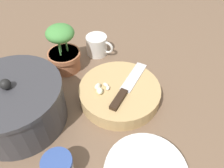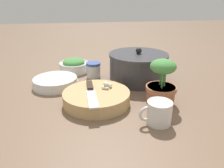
{
  "view_description": "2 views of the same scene",
  "coord_description": "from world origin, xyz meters",
  "px_view_note": "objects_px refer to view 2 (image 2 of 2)",
  "views": [
    {
      "loc": [
        -0.35,
        -0.25,
        0.53
      ],
      "look_at": [
        0.04,
        -0.03,
        0.08
      ],
      "focal_mm": 35.0,
      "sensor_mm": 36.0,
      "label": 1
    },
    {
      "loc": [
        0.81,
        -0.1,
        0.39
      ],
      "look_at": [
        0.04,
        0.01,
        0.06
      ],
      "focal_mm": 35.0,
      "sensor_mm": 36.0,
      "label": 2
    }
  ],
  "objects_px": {
    "cutting_board": "(96,97)",
    "garlic_cloves": "(107,85)",
    "herb_bowl": "(74,65)",
    "spice_jar": "(94,70)",
    "stock_pot": "(138,67)",
    "chef_knife": "(91,92)",
    "plate_stack": "(55,82)",
    "coffee_mug": "(159,113)",
    "potted_herb": "(161,85)"
  },
  "relations": [
    {
      "from": "plate_stack",
      "to": "stock_pot",
      "type": "xyz_separation_m",
      "value": [
        -0.01,
        0.39,
        0.05
      ]
    },
    {
      "from": "chef_knife",
      "to": "plate_stack",
      "type": "relative_size",
      "value": 1.09
    },
    {
      "from": "cutting_board",
      "to": "chef_knife",
      "type": "xyz_separation_m",
      "value": [
        0.01,
        -0.02,
        0.03
      ]
    },
    {
      "from": "stock_pot",
      "to": "spice_jar",
      "type": "bearing_deg",
      "value": -110.76
    },
    {
      "from": "herb_bowl",
      "to": "chef_knife",
      "type": "bearing_deg",
      "value": 9.55
    },
    {
      "from": "herb_bowl",
      "to": "coffee_mug",
      "type": "xyz_separation_m",
      "value": [
        0.56,
        0.27,
        0.0
      ]
    },
    {
      "from": "chef_knife",
      "to": "spice_jar",
      "type": "relative_size",
      "value": 2.99
    },
    {
      "from": "spice_jar",
      "to": "potted_herb",
      "type": "xyz_separation_m",
      "value": [
        0.33,
        0.23,
        0.04
      ]
    },
    {
      "from": "garlic_cloves",
      "to": "potted_herb",
      "type": "height_order",
      "value": "potted_herb"
    },
    {
      "from": "potted_herb",
      "to": "coffee_mug",
      "type": "bearing_deg",
      "value": -22.87
    },
    {
      "from": "chef_knife",
      "to": "spice_jar",
      "type": "distance_m",
      "value": 0.3
    },
    {
      "from": "stock_pot",
      "to": "cutting_board",
      "type": "bearing_deg",
      "value": -45.78
    },
    {
      "from": "cutting_board",
      "to": "coffee_mug",
      "type": "distance_m",
      "value": 0.25
    },
    {
      "from": "cutting_board",
      "to": "chef_knife",
      "type": "bearing_deg",
      "value": -68.59
    },
    {
      "from": "herb_bowl",
      "to": "coffee_mug",
      "type": "height_order",
      "value": "coffee_mug"
    },
    {
      "from": "cutting_board",
      "to": "potted_herb",
      "type": "bearing_deg",
      "value": 81.08
    },
    {
      "from": "cutting_board",
      "to": "garlic_cloves",
      "type": "distance_m",
      "value": 0.07
    },
    {
      "from": "herb_bowl",
      "to": "spice_jar",
      "type": "distance_m",
      "value": 0.14
    },
    {
      "from": "garlic_cloves",
      "to": "potted_herb",
      "type": "distance_m",
      "value": 0.21
    },
    {
      "from": "cutting_board",
      "to": "stock_pot",
      "type": "bearing_deg",
      "value": 134.22
    },
    {
      "from": "coffee_mug",
      "to": "plate_stack",
      "type": "height_order",
      "value": "coffee_mug"
    },
    {
      "from": "cutting_board",
      "to": "potted_herb",
      "type": "relative_size",
      "value": 1.46
    },
    {
      "from": "chef_knife",
      "to": "garlic_cloves",
      "type": "xyz_separation_m",
      "value": [
        -0.05,
        0.07,
        0.0
      ]
    },
    {
      "from": "spice_jar",
      "to": "stock_pot",
      "type": "bearing_deg",
      "value": 69.24
    },
    {
      "from": "garlic_cloves",
      "to": "herb_bowl",
      "type": "relative_size",
      "value": 0.36
    },
    {
      "from": "cutting_board",
      "to": "plate_stack",
      "type": "relative_size",
      "value": 1.24
    },
    {
      "from": "herb_bowl",
      "to": "stock_pot",
      "type": "relative_size",
      "value": 0.57
    },
    {
      "from": "herb_bowl",
      "to": "coffee_mug",
      "type": "relative_size",
      "value": 1.43
    },
    {
      "from": "cutting_board",
      "to": "plate_stack",
      "type": "height_order",
      "value": "cutting_board"
    },
    {
      "from": "spice_jar",
      "to": "stock_pot",
      "type": "height_order",
      "value": "stock_pot"
    },
    {
      "from": "cutting_board",
      "to": "plate_stack",
      "type": "bearing_deg",
      "value": -139.25
    },
    {
      "from": "potted_herb",
      "to": "plate_stack",
      "type": "bearing_deg",
      "value": -119.78
    },
    {
      "from": "chef_knife",
      "to": "herb_bowl",
      "type": "xyz_separation_m",
      "value": [
        -0.4,
        -0.07,
        -0.02
      ]
    },
    {
      "from": "cutting_board",
      "to": "garlic_cloves",
      "type": "xyz_separation_m",
      "value": [
        -0.04,
        0.05,
        0.03
      ]
    },
    {
      "from": "coffee_mug",
      "to": "plate_stack",
      "type": "distance_m",
      "value": 0.51
    },
    {
      "from": "cutting_board",
      "to": "garlic_cloves",
      "type": "relative_size",
      "value": 4.46
    },
    {
      "from": "spice_jar",
      "to": "potted_herb",
      "type": "relative_size",
      "value": 0.43
    },
    {
      "from": "stock_pot",
      "to": "plate_stack",
      "type": "bearing_deg",
      "value": -87.81
    },
    {
      "from": "chef_knife",
      "to": "potted_herb",
      "type": "xyz_separation_m",
      "value": [
        0.03,
        0.26,
        0.02
      ]
    },
    {
      "from": "herb_bowl",
      "to": "stock_pot",
      "type": "bearing_deg",
      "value": 59.8
    },
    {
      "from": "potted_herb",
      "to": "herb_bowl",
      "type": "bearing_deg",
      "value": -142.5
    },
    {
      "from": "potted_herb",
      "to": "garlic_cloves",
      "type": "bearing_deg",
      "value": -111.18
    },
    {
      "from": "spice_jar",
      "to": "potted_herb",
      "type": "bearing_deg",
      "value": 35.03
    },
    {
      "from": "coffee_mug",
      "to": "herb_bowl",
      "type": "bearing_deg",
      "value": -154.05
    },
    {
      "from": "spice_jar",
      "to": "plate_stack",
      "type": "bearing_deg",
      "value": -62.62
    },
    {
      "from": "chef_knife",
      "to": "stock_pot",
      "type": "relative_size",
      "value": 0.81
    },
    {
      "from": "chef_knife",
      "to": "spice_jar",
      "type": "height_order",
      "value": "spice_jar"
    },
    {
      "from": "coffee_mug",
      "to": "potted_herb",
      "type": "relative_size",
      "value": 0.63
    },
    {
      "from": "cutting_board",
      "to": "spice_jar",
      "type": "xyz_separation_m",
      "value": [
        -0.29,
        0.01,
        0.01
      ]
    },
    {
      "from": "plate_stack",
      "to": "stock_pot",
      "type": "relative_size",
      "value": 0.74
    }
  ]
}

